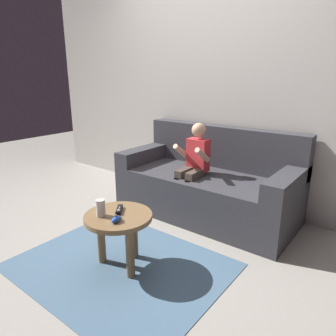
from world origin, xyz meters
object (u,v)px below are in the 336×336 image
game_remote_black_near_edge (119,210)px  nunchuk_blue (116,219)px  person_seated_on_couch (193,165)px  soda_can (101,208)px  coffee_table (119,225)px  couch (208,185)px

game_remote_black_near_edge → nunchuk_blue: 0.17m
game_remote_black_near_edge → person_seated_on_couch: bearing=90.7°
person_seated_on_couch → soda_can: bearing=-91.6°
person_seated_on_couch → game_remote_black_near_edge: size_ratio=7.04×
person_seated_on_couch → coffee_table: 1.05m
coffee_table → game_remote_black_near_edge: size_ratio=3.65×
nunchuk_blue → soda_can: (-0.15, -0.00, 0.04)m
person_seated_on_couch → soda_can: size_ratio=7.65×
person_seated_on_couch → coffee_table: person_seated_on_couch is taller
game_remote_black_near_edge → soda_can: soda_can is taller
game_remote_black_near_edge → soda_can: size_ratio=1.09×
couch → soda_can: 1.31m
game_remote_black_near_edge → nunchuk_blue: size_ratio=1.37×
couch → soda_can: (-0.11, -1.30, 0.18)m
game_remote_black_near_edge → soda_can: (-0.04, -0.13, 0.05)m
person_seated_on_couch → couch: bearing=67.2°
couch → game_remote_black_near_edge: couch is taller
coffee_table → soda_can: 0.19m
couch → nunchuk_blue: (0.05, -1.29, 0.14)m
person_seated_on_couch → game_remote_black_near_edge: person_seated_on_couch is taller
person_seated_on_couch → soda_can: (-0.03, -1.12, -0.06)m
couch → coffee_table: bearing=-91.3°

